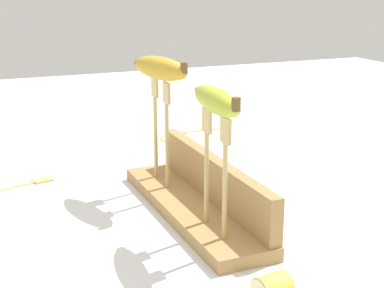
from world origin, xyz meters
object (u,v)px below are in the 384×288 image
(fork_stand_right, at_px, (216,161))
(fork_fallen_near, at_px, (193,131))
(banana_raised_left, at_px, (160,68))
(fork_fallen_far, at_px, (21,184))
(banana_raised_right, at_px, (216,100))
(fork_stand_left, at_px, (161,122))
(wire_coil, at_px, (176,138))

(fork_stand_right, distance_m, fork_fallen_near, 0.66)
(banana_raised_left, height_order, fork_fallen_far, banana_raised_left)
(banana_raised_right, relative_size, fork_fallen_far, 0.92)
(banana_raised_right, xyz_separation_m, fork_fallen_near, (-0.61, 0.22, -0.21))
(fork_stand_left, height_order, fork_fallen_near, fork_stand_left)
(fork_stand_left, xyz_separation_m, banana_raised_left, (-0.00, -0.00, 0.10))
(fork_fallen_far, bearing_deg, wire_coil, 116.77)
(fork_stand_right, bearing_deg, fork_stand_left, 180.00)
(wire_coil, bearing_deg, banana_raised_right, -15.48)
(fork_fallen_far, relative_size, wire_coil, 2.25)
(fork_stand_left, bearing_deg, fork_fallen_far, -119.82)
(fork_stand_right, distance_m, wire_coil, 0.59)
(fork_stand_right, relative_size, wire_coil, 2.29)
(fork_stand_left, distance_m, banana_raised_right, 0.24)
(fork_stand_right, height_order, fork_fallen_far, fork_stand_right)
(banana_raised_right, distance_m, wire_coil, 0.62)
(fork_stand_right, distance_m, fork_fallen_far, 0.45)
(banana_raised_left, height_order, banana_raised_right, banana_raised_left)
(banana_raised_left, distance_m, fork_fallen_near, 0.49)
(fork_stand_left, xyz_separation_m, fork_fallen_near, (-0.38, 0.22, -0.13))
(fork_fallen_near, bearing_deg, fork_fallen_far, -61.90)
(banana_raised_left, distance_m, wire_coil, 0.43)
(fork_stand_right, relative_size, banana_raised_right, 1.11)
(fork_stand_right, height_order, wire_coil, fork_stand_right)
(banana_raised_left, height_order, wire_coil, banana_raised_left)
(fork_stand_left, xyz_separation_m, banana_raised_right, (0.23, 0.00, 0.08))
(fork_stand_right, distance_m, banana_raised_right, 0.09)
(fork_stand_right, bearing_deg, banana_raised_right, 175.42)
(fork_stand_left, height_order, fork_stand_right, fork_stand_left)
(fork_fallen_near, relative_size, wire_coil, 2.22)
(fork_stand_right, height_order, banana_raised_right, banana_raised_right)
(fork_stand_right, xyz_separation_m, fork_fallen_near, (-0.61, 0.22, -0.12))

